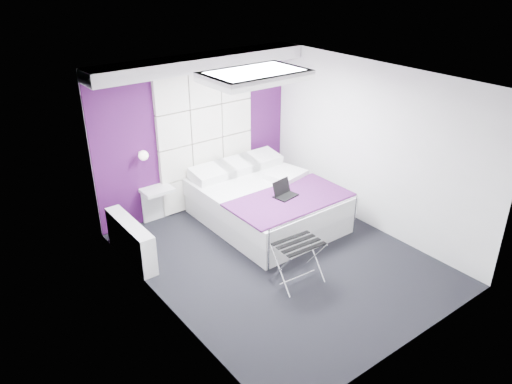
# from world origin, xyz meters

# --- Properties ---
(floor) EXTENTS (4.40, 4.40, 0.00)m
(floor) POSITION_xyz_m (0.00, 0.00, 0.00)
(floor) COLOR black
(floor) RESTS_ON ground
(ceiling) EXTENTS (4.40, 4.40, 0.00)m
(ceiling) POSITION_xyz_m (0.00, 0.00, 2.60)
(ceiling) COLOR white
(ceiling) RESTS_ON wall_back
(wall_back) EXTENTS (3.60, 0.00, 3.60)m
(wall_back) POSITION_xyz_m (0.00, 2.20, 1.30)
(wall_back) COLOR white
(wall_back) RESTS_ON floor
(wall_left) EXTENTS (0.00, 4.40, 4.40)m
(wall_left) POSITION_xyz_m (-1.80, 0.00, 1.30)
(wall_left) COLOR white
(wall_left) RESTS_ON floor
(wall_right) EXTENTS (0.00, 4.40, 4.40)m
(wall_right) POSITION_xyz_m (1.80, 0.00, 1.30)
(wall_right) COLOR white
(wall_right) RESTS_ON floor
(accent_wall) EXTENTS (3.58, 0.02, 2.58)m
(accent_wall) POSITION_xyz_m (0.00, 2.19, 1.30)
(accent_wall) COLOR #411047
(accent_wall) RESTS_ON wall_back
(soffit) EXTENTS (3.58, 0.50, 0.20)m
(soffit) POSITION_xyz_m (0.00, 1.95, 2.50)
(soffit) COLOR white
(soffit) RESTS_ON wall_back
(headboard) EXTENTS (1.80, 0.08, 2.30)m
(headboard) POSITION_xyz_m (0.15, 2.14, 1.17)
(headboard) COLOR silver
(headboard) RESTS_ON wall_back
(skylight) EXTENTS (1.36, 0.86, 0.12)m
(skylight) POSITION_xyz_m (0.00, 0.60, 2.55)
(skylight) COLOR white
(skylight) RESTS_ON ceiling
(wall_lamp) EXTENTS (0.15, 0.15, 0.15)m
(wall_lamp) POSITION_xyz_m (-1.05, 2.06, 1.22)
(wall_lamp) COLOR white
(wall_lamp) RESTS_ON wall_back
(radiator) EXTENTS (0.22, 1.20, 0.60)m
(radiator) POSITION_xyz_m (-1.69, 1.30, 0.30)
(radiator) COLOR white
(radiator) RESTS_ON floor
(bed) EXTENTS (1.87, 2.27, 0.79)m
(bed) POSITION_xyz_m (0.53, 1.01, 0.34)
(bed) COLOR white
(bed) RESTS_ON floor
(nightstand) EXTENTS (0.48, 0.37, 0.05)m
(nightstand) POSITION_xyz_m (-0.88, 2.02, 0.59)
(nightstand) COLOR white
(nightstand) RESTS_ON wall_back
(luggage_rack) EXTENTS (0.61, 0.45, 0.60)m
(luggage_rack) POSITION_xyz_m (-0.16, -0.56, 0.30)
(luggage_rack) COLOR silver
(luggage_rack) RESTS_ON floor
(laptop) EXTENTS (0.35, 0.25, 0.25)m
(laptop) POSITION_xyz_m (0.53, 0.57, 0.70)
(laptop) COLOR black
(laptop) RESTS_ON bed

